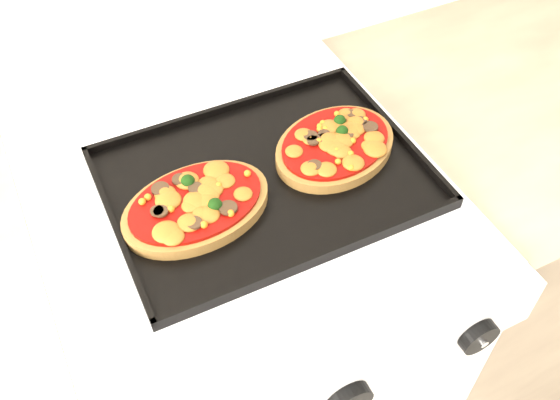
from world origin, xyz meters
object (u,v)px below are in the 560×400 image
stove (252,341)px  baking_tray (265,177)px  pizza_right (335,145)px  pizza_left (196,204)px

stove → baking_tray: baking_tray is taller
stove → pizza_right: size_ratio=4.47×
baking_tray → pizza_left: bearing=-170.8°
stove → pizza_right: 0.50m
pizza_right → pizza_left: bearing=-175.1°
stove → pizza_left: bearing=-167.1°
stove → baking_tray: (0.04, 0.00, 0.47)m
stove → pizza_right: pizza_right is taller
baking_tray → pizza_left: size_ratio=2.13×
baking_tray → pizza_right: 0.12m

